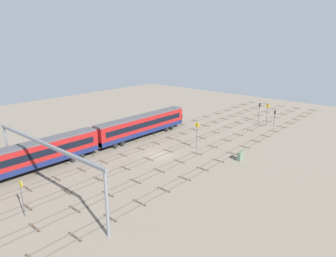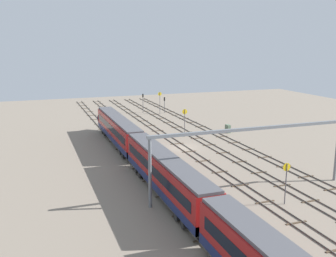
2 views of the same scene
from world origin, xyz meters
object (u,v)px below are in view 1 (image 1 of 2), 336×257
(signal_light_trackside_approach, at_px, (275,116))
(relay_cabinet, at_px, (240,156))
(overhead_gantry, at_px, (45,154))
(speed_sign_mid_trackside, at_px, (197,132))
(speed_sign_far_trackside, at_px, (22,193))
(speed_sign_near_foreground, at_px, (267,112))
(signal_light_trackside_departure, at_px, (259,110))
(train, at_px, (34,156))

(signal_light_trackside_approach, xyz_separation_m, relay_cabinet, (-25.43, -4.55, -1.89))
(overhead_gantry, bearing_deg, signal_light_trackside_approach, -8.49)
(speed_sign_mid_trackside, relative_size, speed_sign_far_trackside, 1.12)
(speed_sign_mid_trackside, xyz_separation_m, signal_light_trackside_approach, (25.65, -4.88, -0.82))
(speed_sign_near_foreground, distance_m, signal_light_trackside_departure, 4.76)
(signal_light_trackside_departure, bearing_deg, train, 166.35)
(speed_sign_near_foreground, distance_m, speed_sign_far_trackside, 58.11)
(speed_sign_mid_trackside, bearing_deg, relay_cabinet, -88.65)
(train, distance_m, overhead_gantry, 11.09)
(signal_light_trackside_approach, relative_size, signal_light_trackside_departure, 0.84)
(speed_sign_near_foreground, bearing_deg, train, 161.88)
(speed_sign_far_trackside, height_order, signal_light_trackside_approach, speed_sign_far_trackside)
(speed_sign_mid_trackside, distance_m, signal_light_trackside_departure, 27.86)
(overhead_gantry, relative_size, signal_light_trackside_departure, 5.28)
(overhead_gantry, height_order, speed_sign_far_trackside, overhead_gantry)
(speed_sign_mid_trackside, bearing_deg, train, 152.97)
(signal_light_trackside_departure, distance_m, relay_cabinet, 29.36)
(train, relative_size, speed_sign_near_foreground, 13.52)
(signal_light_trackside_departure, height_order, relay_cabinet, signal_light_trackside_departure)
(train, relative_size, speed_sign_far_trackside, 15.81)
(signal_light_trackside_departure, xyz_separation_m, relay_cabinet, (-27.64, -9.61, -2.37))
(train, relative_size, signal_light_trackside_approach, 18.46)
(speed_sign_far_trackside, height_order, signal_light_trackside_departure, signal_light_trackside_departure)
(speed_sign_mid_trackside, bearing_deg, overhead_gantry, 173.55)
(relay_cabinet, bearing_deg, signal_light_trackside_departure, 19.18)
(train, xyz_separation_m, speed_sign_near_foreground, (50.69, -16.59, 0.93))
(speed_sign_far_trackside, relative_size, signal_light_trackside_approach, 1.17)
(relay_cabinet, bearing_deg, speed_sign_near_foreground, 14.04)
(train, bearing_deg, signal_light_trackside_approach, -19.36)
(train, height_order, signal_light_trackside_approach, train)
(train, relative_size, relay_cabinet, 46.93)
(overhead_gantry, relative_size, signal_light_trackside_approach, 6.32)
(speed_sign_far_trackside, bearing_deg, overhead_gantry, 22.25)
(train, bearing_deg, speed_sign_mid_trackside, -27.03)
(speed_sign_near_foreground, xyz_separation_m, signal_light_trackside_departure, (3.19, 3.50, -0.42))
(overhead_gantry, height_order, speed_sign_near_foreground, overhead_gantry)
(overhead_gantry, bearing_deg, relay_cabinet, -23.50)
(train, distance_m, speed_sign_near_foreground, 53.34)
(speed_sign_near_foreground, xyz_separation_m, relay_cabinet, (-24.44, -6.11, -2.79))
(overhead_gantry, xyz_separation_m, signal_light_trackside_departure, (56.84, -3.09, -3.25))
(train, relative_size, overhead_gantry, 2.92)
(speed_sign_far_trackside, bearing_deg, relay_cabinet, -18.14)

